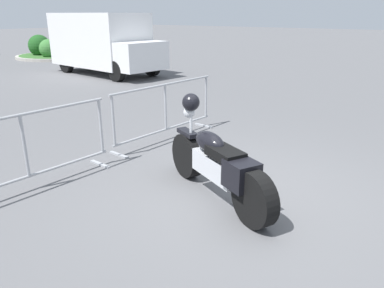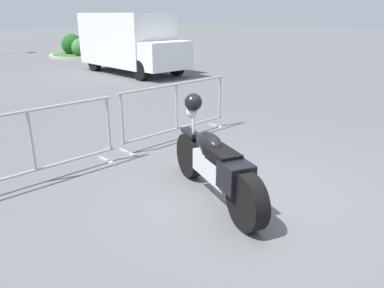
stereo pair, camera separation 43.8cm
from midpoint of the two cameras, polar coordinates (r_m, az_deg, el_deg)
ground_plane at (r=5.04m, az=4.83°, el=-7.63°), size 120.00×120.00×0.00m
motorcycle at (r=4.74m, az=1.16°, el=-3.00°), size 1.03×2.11×1.25m
crowd_barrier_near at (r=5.48m, az=-26.20°, el=-1.02°), size 2.53×0.52×1.07m
crowd_barrier_far at (r=7.03m, az=-5.86°, el=5.03°), size 2.53×0.52×1.07m
delivery_van at (r=15.60m, az=-14.22°, el=14.87°), size 2.24×5.11×2.31m
planter_island at (r=22.39m, az=-21.16°, el=12.96°), size 4.41×4.41×1.22m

